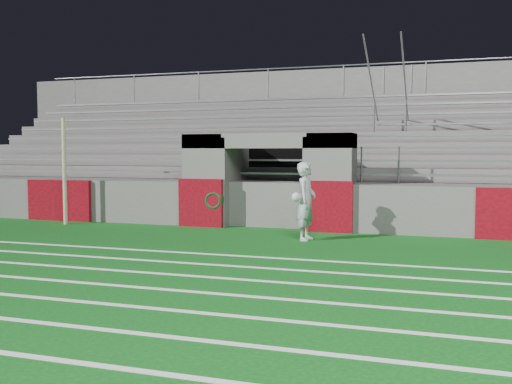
% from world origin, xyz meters
% --- Properties ---
extents(ground, '(90.00, 90.00, 0.00)m').
position_xyz_m(ground, '(0.00, 0.00, 0.00)').
color(ground, '#0C4C13').
rests_on(ground, ground).
extents(field_post, '(0.11, 0.11, 3.09)m').
position_xyz_m(field_post, '(-5.81, 2.30, 1.54)').
color(field_post, '#C2B890').
rests_on(field_post, ground).
extents(field_markings, '(28.00, 8.09, 0.01)m').
position_xyz_m(field_markings, '(0.00, -5.00, 0.01)').
color(field_markings, white).
rests_on(field_markings, ground).
extents(stadium_structure, '(26.00, 8.48, 5.42)m').
position_xyz_m(stadium_structure, '(0.00, 7.97, 1.49)').
color(stadium_structure, '#585553').
rests_on(stadium_structure, ground).
extents(goalkeeper_with_ball, '(0.54, 0.70, 1.86)m').
position_xyz_m(goalkeeper_with_ball, '(1.56, 1.48, 0.93)').
color(goalkeeper_with_ball, silver).
rests_on(goalkeeper_with_ball, ground).
extents(hose_coil, '(0.59, 0.15, 0.59)m').
position_xyz_m(hose_coil, '(-1.40, 2.93, 0.78)').
color(hose_coil, '#0D4116').
rests_on(hose_coil, ground).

